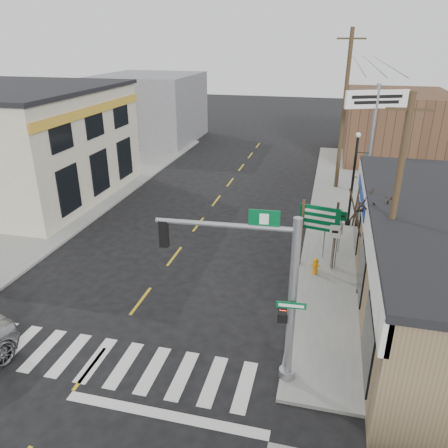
% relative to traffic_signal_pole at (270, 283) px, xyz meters
% --- Properties ---
extents(ground, '(140.00, 140.00, 0.00)m').
position_rel_traffic_signal_pole_xyz_m(ground, '(-5.55, -1.00, -3.40)').
color(ground, black).
rests_on(ground, ground).
extents(sidewalk_right, '(6.00, 38.00, 0.13)m').
position_rel_traffic_signal_pole_xyz_m(sidewalk_right, '(3.45, 12.00, -3.34)').
color(sidewalk_right, gray).
rests_on(sidewalk_right, ground).
extents(sidewalk_left, '(6.00, 38.00, 0.13)m').
position_rel_traffic_signal_pole_xyz_m(sidewalk_left, '(-14.55, 12.00, -3.34)').
color(sidewalk_left, gray).
rests_on(sidewalk_left, ground).
extents(center_line, '(0.12, 56.00, 0.01)m').
position_rel_traffic_signal_pole_xyz_m(center_line, '(-5.55, 7.00, -3.40)').
color(center_line, gold).
rests_on(center_line, ground).
extents(crosswalk, '(11.00, 2.20, 0.01)m').
position_rel_traffic_signal_pole_xyz_m(crosswalk, '(-5.55, -0.60, -3.40)').
color(crosswalk, silver).
rests_on(crosswalk, ground).
extents(left_building, '(12.00, 12.00, 6.80)m').
position_rel_traffic_signal_pole_xyz_m(left_building, '(-18.55, 13.00, -0.00)').
color(left_building, beige).
rests_on(left_building, ground).
extents(bldg_distant_right, '(8.00, 10.00, 5.60)m').
position_rel_traffic_signal_pole_xyz_m(bldg_distant_right, '(6.45, 29.00, -0.60)').
color(bldg_distant_right, brown).
rests_on(bldg_distant_right, ground).
extents(bldg_distant_left, '(9.00, 10.00, 6.40)m').
position_rel_traffic_signal_pole_xyz_m(bldg_distant_left, '(-16.55, 31.00, -0.20)').
color(bldg_distant_left, gray).
rests_on(bldg_distant_left, ground).
extents(traffic_signal_pole, '(4.33, 0.36, 5.48)m').
position_rel_traffic_signal_pole_xyz_m(traffic_signal_pole, '(0.00, 0.00, 0.00)').
color(traffic_signal_pole, gray).
rests_on(traffic_signal_pole, sidewalk_right).
extents(guide_sign, '(1.80, 0.14, 3.14)m').
position_rel_traffic_signal_pole_xyz_m(guide_sign, '(1.14, 7.44, -1.26)').
color(guide_sign, '#493722').
rests_on(guide_sign, sidewalk_right).
extents(fire_hydrant, '(0.24, 0.24, 0.77)m').
position_rel_traffic_signal_pole_xyz_m(fire_hydrant, '(1.16, 6.68, -2.85)').
color(fire_hydrant, orange).
rests_on(fire_hydrant, sidewalk_right).
extents(ped_crossing_sign, '(0.96, 0.07, 2.47)m').
position_rel_traffic_signal_pole_xyz_m(ped_crossing_sign, '(1.43, 8.39, -1.56)').
color(ped_crossing_sign, gray).
rests_on(ped_crossing_sign, sidewalk_right).
extents(lamp_post, '(0.67, 0.53, 5.15)m').
position_rel_traffic_signal_pole_xyz_m(lamp_post, '(2.71, 12.69, -0.28)').
color(lamp_post, black).
rests_on(lamp_post, sidewalk_right).
extents(dance_center_sign, '(3.50, 0.22, 7.44)m').
position_rel_traffic_signal_pole_xyz_m(dance_center_sign, '(3.45, 14.18, 2.27)').
color(dance_center_sign, gray).
rests_on(dance_center_sign, sidewalk_right).
extents(bare_tree, '(2.60, 2.60, 5.20)m').
position_rel_traffic_signal_pole_xyz_m(bare_tree, '(3.00, 5.51, 0.82)').
color(bare_tree, black).
rests_on(bare_tree, sidewalk_right).
extents(shrub_front, '(1.32, 1.32, 0.99)m').
position_rel_traffic_signal_pole_xyz_m(shrub_front, '(4.46, 3.90, -2.78)').
color(shrub_front, '#1C3C1B').
rests_on(shrub_front, sidewalk_right).
extents(shrub_back, '(1.19, 1.19, 0.89)m').
position_rel_traffic_signal_pole_xyz_m(shrub_back, '(3.71, 4.81, -2.82)').
color(shrub_back, black).
rests_on(shrub_back, sidewalk_right).
extents(utility_pole_near, '(1.43, 0.21, 8.20)m').
position_rel_traffic_signal_pole_xyz_m(utility_pole_near, '(3.54, 3.73, 0.93)').
color(utility_pole_near, '#483B25').
rests_on(utility_pole_near, sidewalk_right).
extents(utility_pole_far, '(1.78, 0.27, 10.22)m').
position_rel_traffic_signal_pole_xyz_m(utility_pole_far, '(1.95, 19.41, 1.97)').
color(utility_pole_far, '#40271D').
rests_on(utility_pole_far, sidewalk_right).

